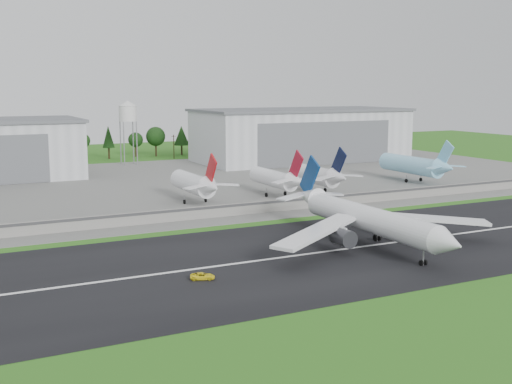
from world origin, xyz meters
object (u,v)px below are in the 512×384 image
main_airliner (371,225)px  parked_jet_red_b (278,179)px  ground_vehicle (203,276)px  parked_jet_navy (319,175)px  parked_jet_skyblue (417,165)px  parked_jet_red_a (197,184)px

main_airliner → parked_jet_red_b: size_ratio=1.89×
ground_vehicle → parked_jet_navy: (71.51, 73.61, 5.56)m
parked_jet_navy → parked_jet_skyblue: size_ratio=0.84×
ground_vehicle → parked_jet_navy: 102.78m
parked_jet_red_b → parked_jet_navy: bearing=0.1°
parked_jet_navy → ground_vehicle: bearing=-134.2°
parked_jet_navy → parked_jet_skyblue: bearing=6.2°
main_airliner → parked_jet_red_b: main_airliner is taller
main_airliner → parked_jet_skyblue: size_ratio=1.58×
parked_jet_skyblue → parked_jet_red_a: bearing=-176.8°
ground_vehicle → parked_jet_navy: bearing=-21.7°
main_airliner → parked_jet_skyblue: (74.48, 72.05, 1.67)m
parked_jet_red_b → parked_jet_skyblue: size_ratio=0.84×
parked_jet_red_b → ground_vehicle: bearing=-127.2°
parked_jet_red_b → parked_jet_navy: parked_jet_navy is taller
parked_jet_red_b → parked_jet_navy: 15.64m
parked_jet_red_b → parked_jet_navy: (15.64, 0.04, 0.26)m
main_airliner → parked_jet_red_b: 68.18m
ground_vehicle → parked_jet_red_a: (27.61, 73.61, 5.56)m
ground_vehicle → parked_jet_red_a: 78.82m
parked_jet_skyblue → parked_jet_navy: bearing=-173.8°
parked_jet_red_a → parked_jet_skyblue: size_ratio=0.84×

